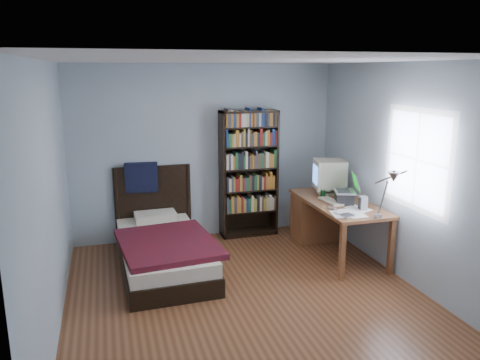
{
  "coord_description": "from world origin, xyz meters",
  "views": [
    {
      "loc": [
        -1.37,
        -4.43,
        2.4
      ],
      "look_at": [
        0.2,
        1.0,
        1.07
      ],
      "focal_mm": 35.0,
      "sensor_mm": 36.0,
      "label": 1
    }
  ],
  "objects_px": {
    "desk": "(322,215)",
    "keyboard": "(331,201)",
    "bookshelf": "(249,174)",
    "bed": "(162,246)",
    "desk_lamp": "(392,182)",
    "speaker": "(363,203)",
    "laptop": "(346,195)",
    "soda_can": "(323,194)",
    "crt_monitor": "(328,174)"
  },
  "relations": [
    {
      "from": "laptop",
      "to": "bed",
      "type": "relative_size",
      "value": 0.2
    },
    {
      "from": "bookshelf",
      "to": "soda_can",
      "type": "bearing_deg",
      "value": -47.21
    },
    {
      "from": "crt_monitor",
      "to": "laptop",
      "type": "relative_size",
      "value": 1.19
    },
    {
      "from": "desk_lamp",
      "to": "bed",
      "type": "xyz_separation_m",
      "value": [
        -2.26,
        1.43,
        -1.01
      ]
    },
    {
      "from": "laptop",
      "to": "keyboard",
      "type": "height_order",
      "value": "laptop"
    },
    {
      "from": "keyboard",
      "to": "speaker",
      "type": "height_order",
      "value": "speaker"
    },
    {
      "from": "speaker",
      "to": "soda_can",
      "type": "xyz_separation_m",
      "value": [
        -0.22,
        0.66,
        -0.03
      ]
    },
    {
      "from": "keyboard",
      "to": "bookshelf",
      "type": "distance_m",
      "value": 1.35
    },
    {
      "from": "desk",
      "to": "desk_lamp",
      "type": "bearing_deg",
      "value": -90.59
    },
    {
      "from": "desk",
      "to": "soda_can",
      "type": "xyz_separation_m",
      "value": [
        -0.11,
        -0.21,
        0.37
      ]
    },
    {
      "from": "soda_can",
      "to": "bookshelf",
      "type": "height_order",
      "value": "bookshelf"
    },
    {
      "from": "speaker",
      "to": "soda_can",
      "type": "height_order",
      "value": "speaker"
    },
    {
      "from": "crt_monitor",
      "to": "keyboard",
      "type": "bearing_deg",
      "value": -111.41
    },
    {
      "from": "speaker",
      "to": "bookshelf",
      "type": "bearing_deg",
      "value": 129.92
    },
    {
      "from": "desk_lamp",
      "to": "bookshelf",
      "type": "height_order",
      "value": "bookshelf"
    },
    {
      "from": "desk",
      "to": "keyboard",
      "type": "xyz_separation_m",
      "value": [
        -0.11,
        -0.45,
        0.33
      ]
    },
    {
      "from": "laptop",
      "to": "soda_can",
      "type": "distance_m",
      "value": 0.37
    },
    {
      "from": "desk",
      "to": "bed",
      "type": "bearing_deg",
      "value": -175.76
    },
    {
      "from": "crt_monitor",
      "to": "desk_lamp",
      "type": "distance_m",
      "value": 1.59
    },
    {
      "from": "crt_monitor",
      "to": "bookshelf",
      "type": "bearing_deg",
      "value": 145.2
    },
    {
      "from": "desk",
      "to": "bookshelf",
      "type": "bearing_deg",
      "value": 144.62
    },
    {
      "from": "bed",
      "to": "keyboard",
      "type": "bearing_deg",
      "value": -7.48
    },
    {
      "from": "bookshelf",
      "to": "desk_lamp",
      "type": "bearing_deg",
      "value": -68.49
    },
    {
      "from": "keyboard",
      "to": "soda_can",
      "type": "height_order",
      "value": "soda_can"
    },
    {
      "from": "desk_lamp",
      "to": "bed",
      "type": "bearing_deg",
      "value": 147.8
    },
    {
      "from": "laptop",
      "to": "speaker",
      "type": "xyz_separation_m",
      "value": [
        0.06,
        -0.33,
        -0.03
      ]
    },
    {
      "from": "desk_lamp",
      "to": "speaker",
      "type": "xyz_separation_m",
      "value": [
        0.12,
        0.73,
        -0.45
      ]
    },
    {
      "from": "speaker",
      "to": "laptop",
      "type": "bearing_deg",
      "value": 106.14
    },
    {
      "from": "desk",
      "to": "bed",
      "type": "relative_size",
      "value": 0.76
    },
    {
      "from": "laptop",
      "to": "bookshelf",
      "type": "relative_size",
      "value": 0.23
    },
    {
      "from": "desk_lamp",
      "to": "keyboard",
      "type": "relative_size",
      "value": 1.63
    },
    {
      "from": "desk_lamp",
      "to": "bookshelf",
      "type": "relative_size",
      "value": 0.36
    },
    {
      "from": "soda_can",
      "to": "bookshelf",
      "type": "xyz_separation_m",
      "value": [
        -0.78,
        0.84,
        0.14
      ]
    },
    {
      "from": "laptop",
      "to": "desk_lamp",
      "type": "bearing_deg",
      "value": -93.53
    },
    {
      "from": "soda_can",
      "to": "desk",
      "type": "bearing_deg",
      "value": 61.36
    },
    {
      "from": "desk_lamp",
      "to": "speaker",
      "type": "relative_size",
      "value": 3.84
    },
    {
      "from": "desk",
      "to": "crt_monitor",
      "type": "height_order",
      "value": "crt_monitor"
    },
    {
      "from": "desk_lamp",
      "to": "bookshelf",
      "type": "bearing_deg",
      "value": 111.51
    },
    {
      "from": "speaker",
      "to": "bookshelf",
      "type": "relative_size",
      "value": 0.09
    },
    {
      "from": "bed",
      "to": "laptop",
      "type": "bearing_deg",
      "value": -8.94
    },
    {
      "from": "keyboard",
      "to": "bed",
      "type": "relative_size",
      "value": 0.19
    },
    {
      "from": "bookshelf",
      "to": "bed",
      "type": "height_order",
      "value": "bookshelf"
    },
    {
      "from": "bed",
      "to": "desk_lamp",
      "type": "bearing_deg",
      "value": -32.2
    },
    {
      "from": "soda_can",
      "to": "bed",
      "type": "xyz_separation_m",
      "value": [
        -2.17,
        0.04,
        -0.53
      ]
    },
    {
      "from": "desk",
      "to": "soda_can",
      "type": "bearing_deg",
      "value": -118.64
    },
    {
      "from": "desk_lamp",
      "to": "keyboard",
      "type": "bearing_deg",
      "value": 94.91
    },
    {
      "from": "desk",
      "to": "bed",
      "type": "distance_m",
      "value": 2.29
    },
    {
      "from": "keyboard",
      "to": "bookshelf",
      "type": "bearing_deg",
      "value": 121.33
    },
    {
      "from": "desk_lamp",
      "to": "bed",
      "type": "distance_m",
      "value": 2.86
    },
    {
      "from": "laptop",
      "to": "soda_can",
      "type": "xyz_separation_m",
      "value": [
        -0.16,
        0.33,
        -0.06
      ]
    }
  ]
}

